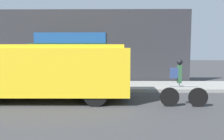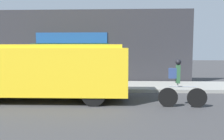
# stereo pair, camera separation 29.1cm
# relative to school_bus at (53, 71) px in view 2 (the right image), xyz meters

# --- Properties ---
(ground_plane) EXTENTS (70.00, 70.00, 0.00)m
(ground_plane) POSITION_rel_school_bus_xyz_m (0.26, 1.59, -1.18)
(ground_plane) COLOR #38383A
(sidewalk) EXTENTS (28.00, 2.87, 0.16)m
(sidewalk) POSITION_rel_school_bus_xyz_m (0.26, 3.02, -1.10)
(sidewalk) COLOR gray
(sidewalk) RESTS_ON ground_plane
(storefront) EXTENTS (13.48, 0.86, 4.45)m
(storefront) POSITION_rel_school_bus_xyz_m (0.24, 4.61, 1.05)
(storefront) COLOR #2D2D33
(storefront) RESTS_ON ground_plane
(school_bus) EXTENTS (6.54, 2.72, 2.22)m
(school_bus) POSITION_rel_school_bus_xyz_m (0.00, 0.00, 0.00)
(school_bus) COLOR yellow
(school_bus) RESTS_ON ground_plane
(cyclist) EXTENTS (1.69, 0.20, 1.70)m
(cyclist) POSITION_rel_school_bus_xyz_m (4.79, -1.00, -0.38)
(cyclist) COLOR black
(cyclist) RESTS_ON ground_plane
(trash_bin) EXTENTS (0.49, 0.49, 0.89)m
(trash_bin) POSITION_rel_school_bus_xyz_m (0.58, 4.06, -0.58)
(trash_bin) COLOR #2D5138
(trash_bin) RESTS_ON sidewalk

